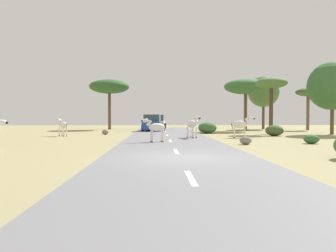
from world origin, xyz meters
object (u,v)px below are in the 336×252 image
Objects in this scene: zebra_3 at (155,127)px; tree_2 at (246,87)px; car_0 at (157,122)px; tree_1 at (264,92)px; tree_4 at (109,87)px; car_1 at (152,123)px; bush_2 at (311,139)px; tree_5 at (308,93)px; zebra_1 at (62,125)px; bush_3 at (274,130)px; rock_1 at (246,140)px; zebra_2 at (241,125)px; zebra_0 at (193,124)px; bush_1 at (207,128)px; tree_0 at (333,86)px; rock_0 at (105,132)px; tree_3 at (271,85)px.

zebra_3 is 18.74m from tree_2.
tree_1 is (13.29, -0.52, 3.82)m from car_0.
tree_2 is 16.09m from tree_4.
car_1 is 0.67× the size of tree_1.
tree_4 is 25.88m from bush_2.
tree_1 reaches higher than tree_5.
tree_1 is 6.03m from tree_2.
tree_1 reaches higher than tree_4.
zebra_3 reaches higher than zebra_1.
bush_3 reaches higher than rock_1.
zebra_2 reaches higher than rock_1.
zebra_2 is 4.08m from bush_3.
car_1 is at bearing -41.98° from tree_4.
car_0 is (-2.50, 17.19, -0.17)m from zebra_0.
car_1 is 5.00× the size of bush_2.
zebra_3 is 0.88× the size of bush_1.
tree_0 is 11.90m from bush_2.
bush_1 is (-8.63, -9.83, -4.15)m from tree_1.
zebra_1 is at bearing -153.09° from tree_2.
bush_1 is 6.32m from bush_3.
zebra_3 is at bearing -63.18° from rock_0.
tree_3 is at bearing 1.97° from rock_0.
zebra_0 is 8.77m from rock_0.
tree_5 is 20.38m from bush_2.
tree_4 is at bearing 96.52° from rock_0.
zebra_1 is 10.96m from car_1.
bush_3 reaches higher than rock_0.
tree_0 reaches higher than car_0.
tree_0 is at bearing -35.05° from car_0.
tree_3 reaches higher than zebra_2.
zebra_2 is 10.60m from tree_0.
bush_2 is at bearing -70.17° from zebra_1.
tree_0 reaches higher than rock_1.
zebra_0 is 18.62m from tree_4.
car_0 is 0.91× the size of tree_5.
zebra_0 is 1.11× the size of bush_3.
zebra_2 is at bearing -131.02° from tree_5.
zebra_1 is at bearing -42.80° from zebra_0.
tree_0 is at bearing -80.34° from tree_1.
tree_1 is (7.15, 16.16, 3.69)m from zebra_2.
tree_2 is at bearing -15.43° from tree_4.
tree_2 is 8.43× the size of rock_1.
zebra_0 is at bearing -62.31° from zebra_1.
zebra_2 is at bearing -128.77° from tree_3.
zebra_2 reaches higher than bush_1.
tree_0 reaches higher than tree_2.
zebra_0 is 0.33× the size of tree_5.
zebra_3 is (-2.65, -3.62, -0.10)m from zebra_0.
tree_0 is 12.19m from tree_1.
tree_4 is (-5.29, 4.76, 4.32)m from car_1.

